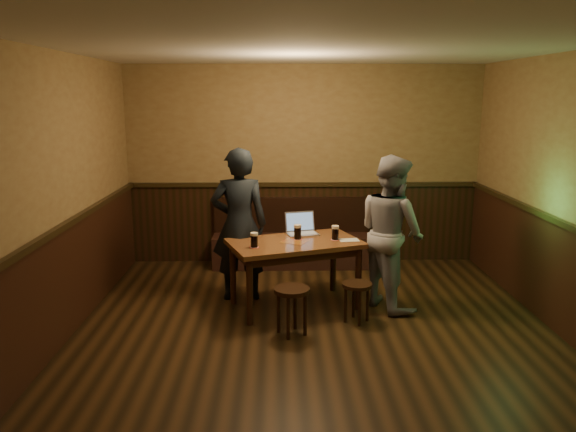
% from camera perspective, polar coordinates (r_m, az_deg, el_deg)
% --- Properties ---
extents(room, '(5.04, 6.04, 2.84)m').
position_cam_1_polar(room, '(5.32, 2.99, -0.62)').
color(room, black).
rests_on(room, ground).
extents(bench, '(2.20, 0.50, 0.95)m').
position_cam_1_polar(bench, '(7.97, 0.34, -2.84)').
color(bench, black).
rests_on(bench, ground).
extents(pub_table, '(1.63, 1.26, 0.78)m').
position_cam_1_polar(pub_table, '(6.33, 0.71, -3.47)').
color(pub_table, '#582C19').
rests_on(pub_table, ground).
extents(stool_left, '(0.45, 0.45, 0.49)m').
position_cam_1_polar(stool_left, '(5.68, 0.39, -8.26)').
color(stool_left, black).
rests_on(stool_left, ground).
extents(stool_right, '(0.36, 0.36, 0.43)m').
position_cam_1_polar(stool_right, '(6.04, 7.02, -7.57)').
color(stool_right, black).
rests_on(stool_right, ground).
extents(pint_left, '(0.11, 0.11, 0.16)m').
position_cam_1_polar(pint_left, '(6.04, -3.45, -2.44)').
color(pint_left, '#AE1A15').
rests_on(pint_left, pub_table).
extents(pint_mid, '(0.11, 0.11, 0.17)m').
position_cam_1_polar(pint_mid, '(6.36, 0.98, -1.63)').
color(pint_mid, '#AE1A15').
rests_on(pint_mid, pub_table).
extents(pint_right, '(0.11, 0.11, 0.17)m').
position_cam_1_polar(pint_right, '(6.37, 4.82, -1.70)').
color(pint_right, '#AE1A15').
rests_on(pint_right, pub_table).
extents(laptop, '(0.41, 0.36, 0.25)m').
position_cam_1_polar(laptop, '(6.63, 1.37, -1.27)').
color(laptop, silver).
rests_on(laptop, pub_table).
extents(menu, '(0.24, 0.17, 0.00)m').
position_cam_1_polar(menu, '(6.38, 6.21, -2.44)').
color(menu, silver).
rests_on(menu, pub_table).
extents(person_suit, '(0.69, 0.48, 1.80)m').
position_cam_1_polar(person_suit, '(6.57, -4.98, -0.87)').
color(person_suit, black).
rests_on(person_suit, ground).
extents(person_grey, '(0.96, 1.05, 1.74)m').
position_cam_1_polar(person_grey, '(6.41, 10.44, -1.62)').
color(person_grey, gray).
rests_on(person_grey, ground).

